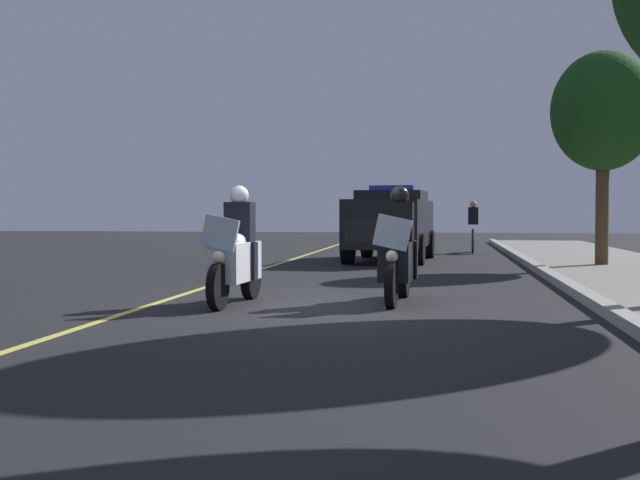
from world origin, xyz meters
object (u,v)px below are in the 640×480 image
police_motorcycle_lead_right (398,255)px  tree_far_back (603,112)px  police_suv (391,222)px  cyclist_background (473,227)px  police_motorcycle_lead_left (236,256)px

police_motorcycle_lead_right → tree_far_back: size_ratio=0.43×
police_suv → cyclist_background: (-4.40, 2.36, -0.22)m
police_motorcycle_lead_left → cyclist_background: bearing=165.3°
police_suv → cyclist_background: bearing=151.8°
police_motorcycle_lead_right → tree_far_back: bearing=150.7°
police_suv → tree_far_back: 6.13m
police_suv → cyclist_background: police_suv is taller
police_motorcycle_lead_left → tree_far_back: bearing=141.3°
police_motorcycle_lead_right → cyclist_background: bearing=173.5°
police_motorcycle_lead_right → police_suv: bearing=-175.8°
police_motorcycle_lead_left → police_suv: (-10.60, 1.58, 0.37)m
police_suv → tree_far_back: tree_far_back is taller
cyclist_background → tree_far_back: tree_far_back is taller
police_motorcycle_lead_left → police_motorcycle_lead_right: 2.38m
police_motorcycle_lead_left → tree_far_back: (-8.31, 6.65, 2.95)m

